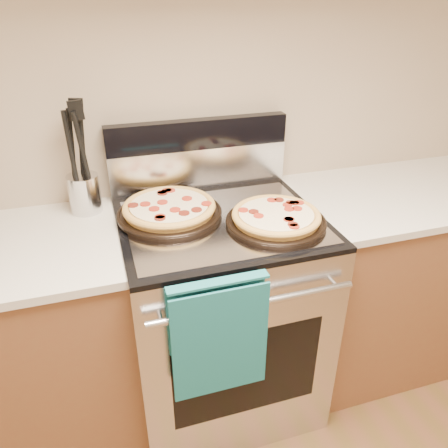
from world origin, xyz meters
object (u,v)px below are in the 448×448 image
object	(u,v)px
pepperoni_pizza_front	(276,218)
range_body	(221,315)
pepperoni_pizza_back	(169,209)
utensil_crock	(85,193)

from	to	relation	value
pepperoni_pizza_front	range_body	bearing A→B (deg)	148.52
pepperoni_pizza_back	pepperoni_pizza_front	size ratio (longest dim) A/B	1.08
pepperoni_pizza_back	utensil_crock	distance (m)	0.35
range_body	pepperoni_pizza_back	world-z (taller)	pepperoni_pizza_back
pepperoni_pizza_front	utensil_crock	world-z (taller)	utensil_crock
range_body	pepperoni_pizza_front	distance (m)	0.54
range_body	utensil_crock	world-z (taller)	utensil_crock
utensil_crock	pepperoni_pizza_back	bearing A→B (deg)	-29.54
range_body	pepperoni_pizza_front	xyz separation A→B (m)	(0.18, -0.11, 0.50)
pepperoni_pizza_back	utensil_crock	world-z (taller)	utensil_crock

